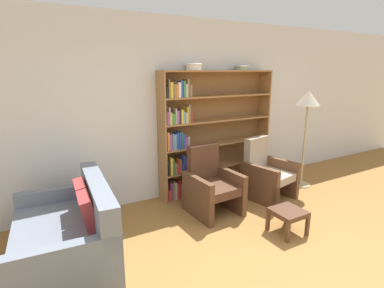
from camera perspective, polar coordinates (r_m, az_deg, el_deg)
wall_back at (r=4.73m, az=-2.20°, el=6.55°), size 12.00×0.06×2.75m
bookshelf at (r=4.84m, az=2.81°, el=2.07°), size 2.00×0.30×1.98m
bowl_cream at (r=4.59m, az=0.33°, el=14.57°), size 0.26×0.26×0.10m
bowl_terracotta at (r=5.10m, az=9.42°, el=14.15°), size 0.23×0.23×0.07m
couch at (r=3.50m, az=-22.40°, el=-15.93°), size 1.03×1.52×0.86m
armchair_leather at (r=4.29m, az=3.72°, el=-7.84°), size 0.67×0.71×0.94m
armchair_cushioned at (r=4.91m, az=13.98°, el=-5.41°), size 0.77×0.80×0.94m
floor_lamp at (r=5.37m, az=21.22°, el=6.98°), size 0.39×0.39×1.65m
footstool at (r=3.98m, az=17.83°, el=-12.58°), size 0.37×0.37×0.30m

